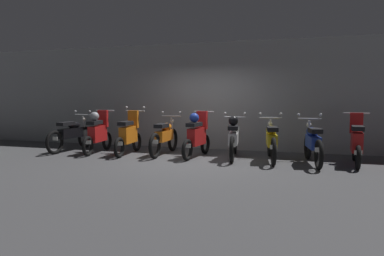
# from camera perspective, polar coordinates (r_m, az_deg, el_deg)

# --- Properties ---
(ground_plane) EXTENTS (80.00, 80.00, 0.00)m
(ground_plane) POSITION_cam_1_polar(r_m,az_deg,el_deg) (8.45, -0.18, -5.39)
(ground_plane) COLOR #424244
(back_wall) EXTENTS (16.00, 0.30, 3.15)m
(back_wall) POSITION_cam_1_polar(r_m,az_deg,el_deg) (10.41, 3.27, 5.27)
(back_wall) COLOR gray
(back_wall) RESTS_ON ground
(motorbike_slot_0) EXTENTS (0.59, 1.95, 1.15)m
(motorbike_slot_0) POSITION_cam_1_polar(r_m,az_deg,el_deg) (10.54, -19.26, -0.90)
(motorbike_slot_0) COLOR black
(motorbike_slot_0) RESTS_ON ground
(motorbike_slot_1) EXTENTS (0.56, 1.68, 1.18)m
(motorbike_slot_1) POSITION_cam_1_polar(r_m,az_deg,el_deg) (9.93, -15.23, -0.72)
(motorbike_slot_1) COLOR black
(motorbike_slot_1) RESTS_ON ground
(motorbike_slot_2) EXTENTS (0.59, 1.68, 1.29)m
(motorbike_slot_2) POSITION_cam_1_polar(r_m,az_deg,el_deg) (9.49, -10.34, -1.11)
(motorbike_slot_2) COLOR black
(motorbike_slot_2) RESTS_ON ground
(motorbike_slot_3) EXTENTS (0.59, 1.95, 1.15)m
(motorbike_slot_3) POSITION_cam_1_polar(r_m,az_deg,el_deg) (9.31, -4.53, -1.37)
(motorbike_slot_3) COLOR black
(motorbike_slot_3) RESTS_ON ground
(motorbike_slot_4) EXTENTS (0.56, 1.68, 1.18)m
(motorbike_slot_4) POSITION_cam_1_polar(r_m,az_deg,el_deg) (8.89, 0.85, -1.19)
(motorbike_slot_4) COLOR black
(motorbike_slot_4) RESTS_ON ground
(motorbike_slot_5) EXTENTS (0.59, 1.95, 1.15)m
(motorbike_slot_5) POSITION_cam_1_polar(r_m,az_deg,el_deg) (8.75, 6.87, -1.57)
(motorbike_slot_5) COLOR black
(motorbike_slot_5) RESTS_ON ground
(motorbike_slot_6) EXTENTS (0.59, 1.94, 1.15)m
(motorbike_slot_6) POSITION_cam_1_polar(r_m,az_deg,el_deg) (8.58, 12.97, -2.04)
(motorbike_slot_6) COLOR black
(motorbike_slot_6) RESTS_ON ground
(motorbike_slot_7) EXTENTS (0.59, 1.94, 1.15)m
(motorbike_slot_7) POSITION_cam_1_polar(r_m,az_deg,el_deg) (8.43, 19.30, -2.31)
(motorbike_slot_7) COLOR black
(motorbike_slot_7) RESTS_ON ground
(motorbike_slot_8) EXTENTS (0.56, 1.68, 1.18)m
(motorbike_slot_8) POSITION_cam_1_polar(r_m,az_deg,el_deg) (8.70, 25.49, -2.09)
(motorbike_slot_8) COLOR black
(motorbike_slot_8) RESTS_ON ground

